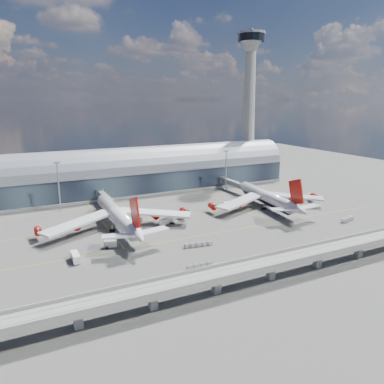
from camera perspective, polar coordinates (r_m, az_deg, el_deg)
name	(u,v)px	position (r m, az deg, el deg)	size (l,w,h in m)	color
ground	(194,228)	(168.89, 0.28, -5.49)	(500.00, 500.00, 0.00)	#474744
taxi_lines	(174,215)	(187.92, -2.73, -3.48)	(200.00, 80.12, 0.01)	gold
terminal	(138,173)	(236.00, -8.21, 2.82)	(200.00, 30.00, 28.00)	#1D2330
control_tower	(249,106)	(274.40, 8.67, 12.81)	(19.00, 19.00, 103.00)	gray
guideway	(271,264)	(123.73, 11.95, -10.64)	(220.00, 8.50, 7.20)	gray
floodlight_mast_left	(59,185)	(203.12, -19.66, 1.01)	(3.00, 0.70, 25.70)	gray
floodlight_mast_right	(226,169)	(235.61, 5.20, 3.45)	(3.00, 0.70, 25.70)	gray
airliner_left	(118,216)	(167.95, -11.20, -3.61)	(69.01, 72.46, 22.12)	white
airliner_right	(268,198)	(201.82, 11.45, -0.88)	(64.90, 67.87, 21.54)	white
jet_bridge_left	(104,197)	(206.84, -13.20, -0.73)	(4.40, 28.00, 7.25)	gray
jet_bridge_right	(233,183)	(235.69, 6.27, 1.34)	(4.40, 32.00, 7.25)	gray
service_truck_0	(75,257)	(141.26, -17.35, -9.45)	(2.66, 7.42, 3.07)	silver
service_truck_1	(110,244)	(150.48, -12.34, -7.73)	(5.37, 3.66, 2.85)	silver
service_truck_2	(167,221)	(173.90, -3.88, -4.42)	(8.19, 5.71, 2.91)	silver
service_truck_3	(311,197)	(226.60, 17.64, -0.69)	(5.99, 6.41, 3.07)	silver
service_truck_4	(227,206)	(199.04, 5.37, -2.07)	(3.27, 5.58, 3.06)	silver
service_truck_5	(137,219)	(178.53, -8.43, -4.12)	(4.34, 5.68, 2.59)	silver
cargo_train_0	(200,266)	(130.25, 1.18, -11.18)	(9.75, 1.55, 1.63)	gray
cargo_train_1	(198,245)	(148.06, 0.97, -8.02)	(11.74, 3.09, 1.55)	gray
cargo_train_2	(347,219)	(191.95, 22.61, -3.88)	(8.86, 3.97, 1.94)	gray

